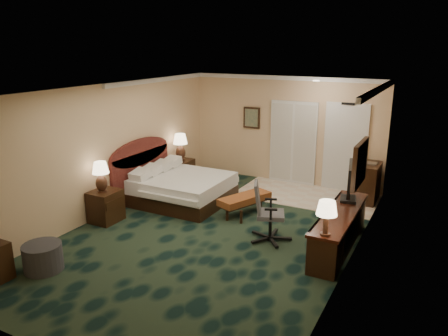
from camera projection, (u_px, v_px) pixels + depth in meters
The scene contains 25 objects.
floor at pixel (213, 234), 8.24m from camera, with size 5.00×7.50×0.00m, color black.
ceiling at pixel (212, 90), 7.49m from camera, with size 5.00×7.50×0.00m, color silver.
wall_back at pixel (285, 130), 11.06m from camera, with size 5.00×0.00×2.70m, color beige.
wall_front at pixel (43, 249), 4.67m from camera, with size 5.00×0.00×2.70m, color beige.
wall_left at pixel (107, 150), 8.98m from camera, with size 0.00×7.50×2.70m, color beige.
wall_right at pixel (354, 186), 6.75m from camera, with size 0.00×7.50×2.70m, color beige.
crown_molding at pixel (212, 93), 7.50m from camera, with size 5.00×7.50×0.10m, color white, non-canonical shape.
tile_patch at pixel (306, 196), 10.30m from camera, with size 3.20×1.70×0.01m, color beige.
headboard at pixel (141, 169), 9.98m from camera, with size 0.12×2.00×1.40m, color #440D0E, non-canonical shape.
entry_door at pixel (345, 148), 10.42m from camera, with size 1.02×0.06×2.18m, color white.
closet_doors at pixel (293, 143), 10.99m from camera, with size 1.20×0.06×2.10m, color beige.
wall_art at pixel (252, 118), 11.35m from camera, with size 0.45×0.06×0.55m, color #426155.
wall_mirror at pixel (360, 164), 7.22m from camera, with size 0.05×0.95×0.75m, color white.
bed at pixel (183, 189), 9.83m from camera, with size 1.92×1.78×0.61m, color white.
nightstand_near at pixel (106, 206), 8.76m from camera, with size 0.51×0.59×0.64m, color black.
nightstand_far at pixel (182, 172), 11.16m from camera, with size 0.49×0.56×0.62m, color black.
lamp_near at pixel (101, 177), 8.54m from camera, with size 0.33×0.33×0.61m, color black, non-canonical shape.
lamp_far at pixel (180, 147), 10.98m from camera, with size 0.36×0.36×0.67m, color black, non-canonical shape.
bed_bench at pixel (245, 205), 9.17m from camera, with size 0.41×1.20×0.40m, color brown.
ottoman at pixel (43, 257), 6.89m from camera, with size 0.61×0.61×0.43m, color #313235.
desk at pixel (339, 230), 7.57m from camera, with size 0.51×2.37×0.68m, color black.
tv at pixel (349, 182), 7.94m from camera, with size 0.07×0.89×0.69m, color black.
desk_lamp at pixel (326, 218), 6.51m from camera, with size 0.32×0.32×0.55m, color black, non-canonical shape.
desk_chair at pixel (271, 212), 7.84m from camera, with size 0.64×0.60×1.10m, color #4A4A4A, non-canonical shape.
minibar at pixel (368, 183), 9.85m from camera, with size 0.46×0.83×0.88m, color black.
Camera 1 is at (3.69, -6.61, 3.47)m, focal length 35.00 mm.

